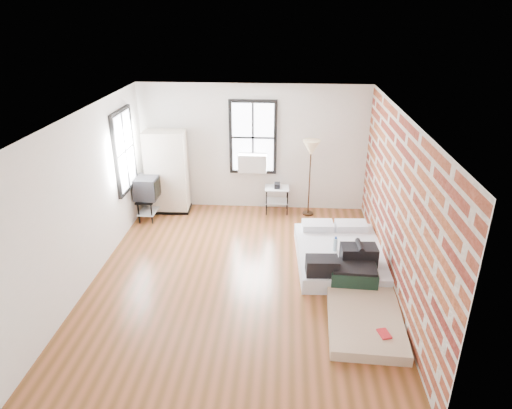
# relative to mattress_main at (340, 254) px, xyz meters

# --- Properties ---
(ground) EXTENTS (6.00, 6.00, 0.00)m
(ground) POSITION_rel_mattress_main_xyz_m (-1.75, -0.57, -0.18)
(ground) COLOR brown
(ground) RESTS_ON ground
(room_shell) EXTENTS (5.02, 6.02, 2.80)m
(room_shell) POSITION_rel_mattress_main_xyz_m (-1.51, -0.21, 1.55)
(room_shell) COLOR silver
(room_shell) RESTS_ON ground
(mattress_main) EXTENTS (1.63, 2.14, 0.66)m
(mattress_main) POSITION_rel_mattress_main_xyz_m (0.00, 0.00, 0.00)
(mattress_main) COLOR white
(mattress_main) RESTS_ON ground
(mattress_bare) EXTENTS (1.15, 2.05, 0.43)m
(mattress_bare) POSITION_rel_mattress_main_xyz_m (0.19, -1.37, -0.05)
(mattress_bare) COLOR tan
(mattress_bare) RESTS_ON ground
(wardrobe) EXTENTS (0.95, 0.57, 1.84)m
(wardrobe) POSITION_rel_mattress_main_xyz_m (-3.63, 2.08, 0.73)
(wardrobe) COLOR black
(wardrobe) RESTS_ON ground
(side_table) EXTENTS (0.54, 0.43, 0.69)m
(side_table) POSITION_rel_mattress_main_xyz_m (-1.20, 2.15, 0.29)
(side_table) COLOR black
(side_table) RESTS_ON ground
(floor_lamp) EXTENTS (0.36, 0.36, 1.69)m
(floor_lamp) POSITION_rel_mattress_main_xyz_m (-0.49, 2.08, 1.27)
(floor_lamp) COLOR black
(floor_lamp) RESTS_ON ground
(tv_stand) EXTENTS (0.49, 0.68, 0.95)m
(tv_stand) POSITION_rel_mattress_main_xyz_m (-3.96, 1.64, 0.50)
(tv_stand) COLOR black
(tv_stand) RESTS_ON ground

